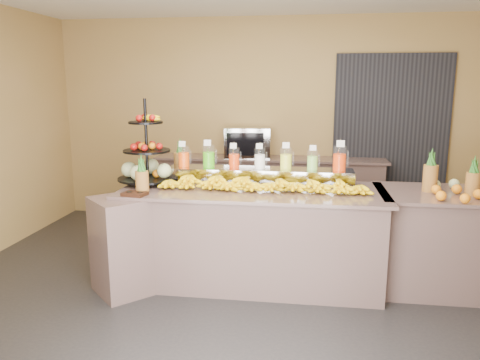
% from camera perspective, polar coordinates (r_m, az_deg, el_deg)
% --- Properties ---
extents(ground, '(6.00, 6.00, 0.00)m').
position_cam_1_polar(ground, '(4.47, 1.09, -13.67)').
color(ground, black).
rests_on(ground, ground).
extents(room_envelope, '(6.04, 5.02, 2.82)m').
position_cam_1_polar(room_envelope, '(4.80, 4.61, 11.20)').
color(room_envelope, olive).
rests_on(room_envelope, ground).
extents(buffet_counter, '(2.75, 1.25, 0.93)m').
position_cam_1_polar(buffet_counter, '(4.55, 0.07, -6.88)').
color(buffet_counter, gray).
rests_on(buffet_counter, ground).
extents(right_counter, '(1.08, 0.88, 0.93)m').
position_cam_1_polar(right_counter, '(4.80, 22.49, -6.79)').
color(right_counter, gray).
rests_on(right_counter, ground).
extents(back_ledge, '(3.10, 0.55, 0.93)m').
position_cam_1_polar(back_ledge, '(6.44, 3.57, -1.30)').
color(back_ledge, gray).
rests_on(back_ledge, ground).
extents(pitcher_tray, '(1.85, 0.30, 0.15)m').
position_cam_1_polar(pitcher_tray, '(4.70, 2.42, 0.53)').
color(pitcher_tray, gray).
rests_on(pitcher_tray, buffet_counter).
extents(juice_pitcher_orange_a, '(0.11, 0.12, 0.28)m').
position_cam_1_polar(juice_pitcher_orange_a, '(4.81, -6.86, 2.75)').
color(juice_pitcher_orange_a, silver).
rests_on(juice_pitcher_orange_a, pitcher_tray).
extents(juice_pitcher_green, '(0.12, 0.13, 0.30)m').
position_cam_1_polar(juice_pitcher_green, '(4.75, -3.83, 2.77)').
color(juice_pitcher_green, silver).
rests_on(juice_pitcher_green, pitcher_tray).
extents(juice_pitcher_orange_b, '(0.11, 0.11, 0.27)m').
position_cam_1_polar(juice_pitcher_orange_b, '(4.70, -0.72, 2.59)').
color(juice_pitcher_orange_b, silver).
rests_on(juice_pitcher_orange_b, pitcher_tray).
extents(juice_pitcher_milk, '(0.11, 0.12, 0.27)m').
position_cam_1_polar(juice_pitcher_milk, '(4.67, 2.43, 2.52)').
color(juice_pitcher_milk, silver).
rests_on(juice_pitcher_milk, pitcher_tray).
extents(juice_pitcher_lemon, '(0.12, 0.12, 0.28)m').
position_cam_1_polar(juice_pitcher_lemon, '(4.65, 5.62, 2.50)').
color(juice_pitcher_lemon, silver).
rests_on(juice_pitcher_lemon, pitcher_tray).
extents(juice_pitcher_lime, '(0.11, 0.11, 0.26)m').
position_cam_1_polar(juice_pitcher_lime, '(4.65, 8.83, 2.31)').
color(juice_pitcher_lime, silver).
rests_on(juice_pitcher_lime, pitcher_tray).
extents(juice_pitcher_orange_c, '(0.13, 0.13, 0.31)m').
position_cam_1_polar(juice_pitcher_orange_c, '(4.66, 12.03, 2.43)').
color(juice_pitcher_orange_c, silver).
rests_on(juice_pitcher_orange_c, pitcher_tray).
extents(banana_heap, '(2.06, 0.19, 0.17)m').
position_cam_1_polar(banana_heap, '(4.39, 2.80, -0.31)').
color(banana_heap, yellow).
rests_on(banana_heap, buffet_counter).
extents(fruit_stand, '(0.62, 0.62, 0.84)m').
position_cam_1_polar(fruit_stand, '(4.76, -10.81, 2.19)').
color(fruit_stand, black).
rests_on(fruit_stand, buffet_counter).
extents(condiment_caddy, '(0.23, 0.19, 0.03)m').
position_cam_1_polar(condiment_caddy, '(4.29, -12.71, -1.66)').
color(condiment_caddy, black).
rests_on(condiment_caddy, buffet_counter).
extents(pineapple_left_a, '(0.12, 0.12, 0.36)m').
position_cam_1_polar(pineapple_left_a, '(4.35, -11.86, 0.13)').
color(pineapple_left_a, brown).
rests_on(pineapple_left_a, buffet_counter).
extents(pineapple_left_b, '(0.14, 0.14, 0.42)m').
position_cam_1_polar(pineapple_left_b, '(5.06, -7.25, 2.20)').
color(pineapple_left_b, brown).
rests_on(pineapple_left_b, buffet_counter).
extents(right_fruit_pile, '(0.47, 0.45, 0.25)m').
position_cam_1_polar(right_fruit_pile, '(4.57, 24.39, -0.80)').
color(right_fruit_pile, brown).
rests_on(right_fruit_pile, right_counter).
extents(oven_warmer, '(0.64, 0.48, 0.40)m').
position_cam_1_polar(oven_warmer, '(6.36, 0.91, 4.63)').
color(oven_warmer, gray).
rests_on(oven_warmer, back_ledge).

